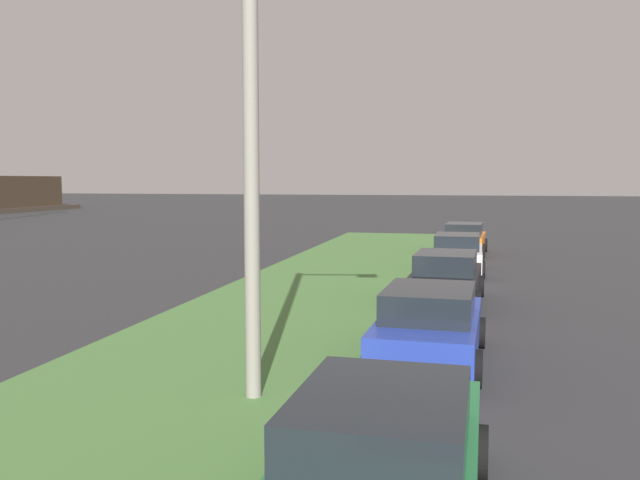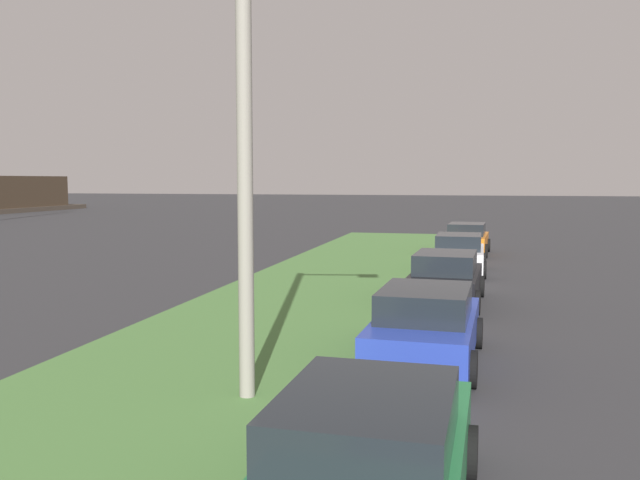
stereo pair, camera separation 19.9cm
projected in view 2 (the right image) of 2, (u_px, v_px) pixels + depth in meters
name	position (u px, v px, depth m)	size (l,w,h in m)	color
grass_median	(212.00, 364.00, 12.19)	(60.00, 6.00, 0.12)	#477238
parked_car_green	(370.00, 462.00, 6.43)	(4.34, 2.10, 1.47)	#1E6B38
parked_car_blue	(426.00, 326.00, 12.40)	(4.37, 2.15, 1.47)	#23389E
parked_car_black	(446.00, 279.00, 18.35)	(4.38, 2.18, 1.47)	black
parked_car_white	(459.00, 254.00, 24.45)	(4.32, 2.06, 1.47)	silver
parked_car_orange	(467.00, 239.00, 30.62)	(4.40, 2.21, 1.47)	orange
streetlight	(268.00, 119.00, 9.79)	(0.80, 2.86, 7.50)	gray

